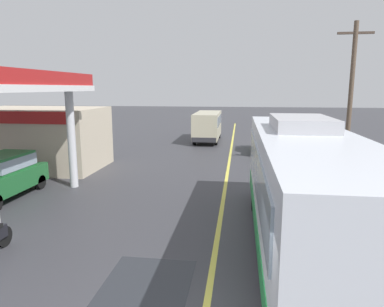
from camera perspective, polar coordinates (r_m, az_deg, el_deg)
The scene contains 9 objects.
ground at distance 25.79m, azimuth 6.31°, elevation 0.47°, with size 120.00×120.00×0.00m, color #38383D.
lane_divider_stripe at distance 20.89m, azimuth 5.94°, elevation -1.91°, with size 0.16×50.00×0.01m, color #D8CC4C.
wet_puddle_patch at distance 8.18m, azimuth -8.87°, elevation -22.93°, with size 2.03×4.07×0.01m, color #26282D.
coach_bus_main at distance 10.00m, azimuth 17.66°, elevation -6.09°, with size 2.60×11.04×3.69m.
gas_station_roadside at distance 19.93m, azimuth -26.63°, elevation 4.06°, with size 9.10×11.95×5.10m.
car_at_pump at distance 16.48m, azimuth -28.29°, elevation -2.92°, with size 1.70×4.20×1.82m.
minibus_opposing_lane at distance 30.06m, azimuth 2.52°, elevation 4.79°, with size 2.04×6.13×2.44m.
car_trailing_behind_bus at distance 25.54m, azimuth 11.75°, elevation 2.51°, with size 1.70×4.20×1.82m.
utility_pole_roadside at distance 20.62m, azimuth 24.28°, elevation 8.58°, with size 1.80×0.24×7.86m.
Camera 1 is at (0.60, -5.39, 4.50)m, focal length 32.98 mm.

